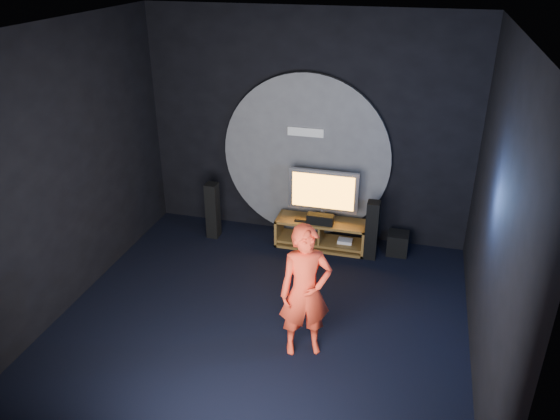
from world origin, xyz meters
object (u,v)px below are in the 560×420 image
object	(u,v)px
media_console	(321,235)
subwoofer	(398,243)
tower_speaker_left	(213,210)
tv	(323,193)
player	(305,292)
tower_speaker_right	(372,230)

from	to	relation	value
media_console	subwoofer	xyz separation A→B (m)	(1.16, 0.09, -0.03)
tower_speaker_left	tv	bearing A→B (deg)	5.93
tv	player	bearing A→B (deg)	-83.55
tower_speaker_left	tower_speaker_right	distance (m)	2.51
media_console	tower_speaker_left	xyz separation A→B (m)	(-1.74, -0.11, 0.26)
player	tv	bearing A→B (deg)	74.40
tv	tower_speaker_right	world-z (taller)	tv
subwoofer	media_console	bearing A→B (deg)	-175.52
tower_speaker_right	player	bearing A→B (deg)	-102.27
media_console	subwoofer	distance (m)	1.16
media_console	tv	xyz separation A→B (m)	(-0.01, 0.07, 0.69)
tv	tower_speaker_right	distance (m)	0.91
tv	tower_speaker_left	distance (m)	1.79
tv	tower_speaker_left	xyz separation A→B (m)	(-1.73, -0.18, -0.43)
tower_speaker_right	subwoofer	size ratio (longest dim) A/B	2.68
tower_speaker_right	subwoofer	world-z (taller)	tower_speaker_right
subwoofer	player	xyz separation A→B (m)	(-0.89, -2.51, 0.63)
media_console	tower_speaker_left	size ratio (longest dim) A/B	1.51
tower_speaker_left	player	distance (m)	3.08
tower_speaker_right	subwoofer	xyz separation A→B (m)	(0.39, 0.22, -0.29)
subwoofer	tower_speaker_left	bearing A→B (deg)	-175.99
tower_speaker_left	media_console	bearing A→B (deg)	3.70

